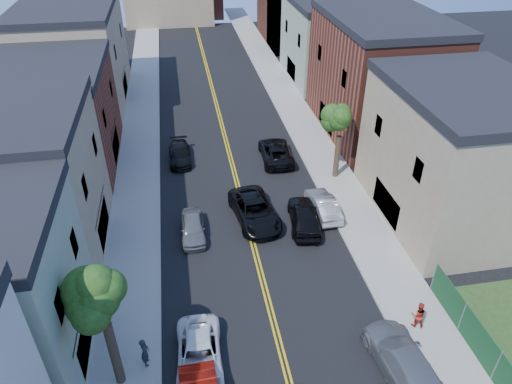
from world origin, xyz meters
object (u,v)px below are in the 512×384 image
grey_car_left (193,228)px  grey_car_right (404,361)px  pedestrian_right (418,315)px  black_car_left (180,154)px  black_suv_lane (255,211)px  silver_car_right (323,205)px  black_car_right (304,216)px  dark_car_right_far (276,151)px  white_pickup (199,355)px  pedestrian_left (145,352)px

grey_car_left → grey_car_right: grey_car_right is taller
pedestrian_right → grey_car_right: bearing=70.4°
black_car_left → black_suv_lane: (4.84, -9.32, 0.16)m
silver_car_right → black_suv_lane: 4.94m
grey_car_right → black_car_right: black_car_right is taller
black_suv_lane → dark_car_right_far: bearing=60.9°
white_pickup → black_suv_lane: size_ratio=0.84×
dark_car_right_far → black_car_left: bearing=-6.1°
pedestrian_right → grey_car_left: bearing=-23.0°
grey_car_left → dark_car_right_far: (7.60, 9.20, 0.07)m
grey_car_right → black_suv_lane: 14.21m
pedestrian_right → pedestrian_left: bearing=17.8°
dark_car_right_far → black_suv_lane: black_suv_lane is taller
black_car_left → pedestrian_right: (11.70, -20.18, 0.32)m
black_car_left → black_car_right: bearing=-52.5°
pedestrian_left → white_pickup: bearing=-99.4°
black_car_left → dark_car_right_far: 8.16m
black_car_left → grey_car_right: bearing=-66.6°
black_car_right → black_suv_lane: black_car_right is taller
grey_car_left → black_suv_lane: 4.48m
black_car_right → pedestrian_right: pedestrian_right is taller
grey_car_left → black_car_left: bearing=93.2°
white_pickup → black_car_right: black_car_right is taller
grey_car_right → pedestrian_left: size_ratio=3.35×
white_pickup → silver_car_right: size_ratio=1.10×
pedestrian_left → black_suv_lane: bearing=-35.4°
silver_car_right → black_suv_lane: (-4.94, 0.07, 0.08)m
grey_car_right → silver_car_right: 13.25m
grey_car_right → pedestrian_right: bearing=-132.3°
black_car_right → black_suv_lane: 3.47m
black_car_right → grey_car_left: bearing=6.2°
black_car_right → pedestrian_left: (-10.50, -9.53, 0.16)m
grey_car_left → pedestrian_left: 10.17m
black_car_left → black_car_right: (8.08, -10.56, 0.20)m
grey_car_right → pedestrian_left: 12.47m
grey_car_left → silver_car_right: size_ratio=0.91×
pedestrian_left → pedestrian_right: size_ratio=1.04×
black_car_left → pedestrian_left: pedestrian_left is taller
black_car_right → pedestrian_right: size_ratio=3.04×
white_pickup → grey_car_left: bearing=90.6°
dark_car_right_far → grey_car_left: bearing=52.4°
white_pickup → pedestrian_left: (-2.58, 0.36, 0.33)m
black_car_right → pedestrian_left: size_ratio=2.92×
grey_car_left → dark_car_right_far: 11.93m
grey_car_right → pedestrian_right: (1.92, 2.47, 0.14)m
grey_car_right → grey_car_left: bearing=-57.4°
dark_car_right_far → pedestrian_right: 19.38m
pedestrian_left → grey_car_left: bearing=-18.0°
black_suv_lane → pedestrian_left: bearing=-131.5°
black_car_left → silver_car_right: 13.56m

